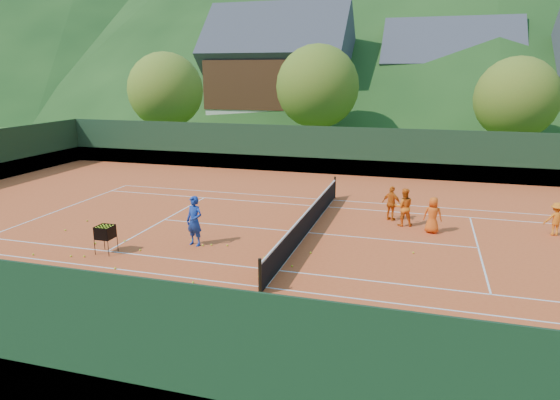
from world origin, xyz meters
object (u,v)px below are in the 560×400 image
(ball_hopper, at_px, (105,233))
(chalet_mid, at_px, (448,86))
(student_c, at_px, (433,215))
(chalet_left, at_px, (279,79))
(coach, at_px, (194,221))
(student_d, at_px, (556,219))
(student_a, at_px, (404,207))
(student_b, at_px, (392,203))
(tennis_net, at_px, (308,221))

(ball_hopper, bearing_deg, chalet_mid, 72.14)
(student_c, relative_size, chalet_left, 0.11)
(chalet_mid, bearing_deg, chalet_left, -165.96)
(coach, xyz_separation_m, student_d, (13.04, 5.03, -0.27))
(student_a, height_order, ball_hopper, student_a)
(student_a, distance_m, chalet_left, 31.45)
(student_b, xyz_separation_m, student_d, (6.32, -0.29, -0.09))
(student_c, bearing_deg, student_a, -24.26)
(ball_hopper, height_order, chalet_left, chalet_left)
(tennis_net, distance_m, chalet_left, 32.04)
(ball_hopper, bearing_deg, student_c, 26.98)
(student_a, bearing_deg, chalet_left, -76.33)
(student_b, bearing_deg, chalet_mid, -71.32)
(tennis_net, bearing_deg, ball_hopper, -146.06)
(coach, xyz_separation_m, chalet_mid, (9.66, 36.62, 4.04))
(student_a, bearing_deg, student_d, 171.25)
(ball_hopper, height_order, chalet_mid, chalet_mid)
(tennis_net, relative_size, chalet_mid, 0.95)
(coach, distance_m, student_d, 13.98)
(student_b, bearing_deg, coach, 62.43)
(student_b, distance_m, tennis_net, 4.09)
(coach, relative_size, student_a, 1.16)
(student_b, height_order, tennis_net, student_b)
(coach, bearing_deg, student_a, 47.63)
(student_b, relative_size, tennis_net, 0.12)
(tennis_net, bearing_deg, chalet_mid, 79.99)
(student_c, xyz_separation_m, ball_hopper, (-11.08, -5.64, 0.02))
(student_d, bearing_deg, tennis_net, 4.33)
(coach, relative_size, tennis_net, 0.15)
(student_d, bearing_deg, student_a, -6.55)
(student_a, distance_m, ball_hopper, 11.76)
(student_b, bearing_deg, chalet_left, -40.39)
(ball_hopper, xyz_separation_m, chalet_mid, (12.32, 38.26, 4.22))
(ball_hopper, relative_size, chalet_left, 0.07)
(ball_hopper, bearing_deg, tennis_net, 33.94)
(student_a, relative_size, student_d, 1.21)
(student_b, distance_m, chalet_mid, 31.71)
(student_d, relative_size, ball_hopper, 1.32)
(student_d, height_order, chalet_left, chalet_left)
(ball_hopper, bearing_deg, student_d, 23.00)
(coach, distance_m, student_a, 8.64)
(student_b, relative_size, student_c, 1.03)
(coach, bearing_deg, student_c, 40.32)
(student_d, height_order, ball_hopper, student_d)
(tennis_net, relative_size, chalet_left, 0.87)
(ball_hopper, bearing_deg, chalet_left, 96.12)
(student_b, xyz_separation_m, chalet_mid, (2.94, 31.29, 4.22))
(ball_hopper, bearing_deg, student_a, 32.45)
(student_d, xyz_separation_m, tennis_net, (-9.38, -2.41, -0.16))
(tennis_net, height_order, chalet_mid, chalet_mid)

